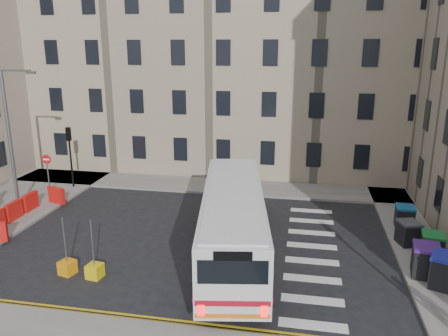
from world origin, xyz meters
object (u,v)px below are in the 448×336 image
(bus, at_px, (233,219))
(wheelie_bin_a, at_px, (445,271))
(bollard_yellow, at_px, (67,267))
(streetlamp, at_px, (10,139))
(wheelie_bin_c, at_px, (432,246))
(wheelie_bin_e, at_px, (405,217))
(bollard_chevron, at_px, (95,271))
(wheelie_bin_d, at_px, (408,233))
(wheelie_bin_b, at_px, (425,260))

(bus, relative_size, wheelie_bin_a, 7.67)
(bollard_yellow, bearing_deg, bus, 23.81)
(bus, distance_m, wheelie_bin_a, 8.91)
(streetlamp, relative_size, wheelie_bin_c, 6.74)
(bus, distance_m, wheelie_bin_e, 9.66)
(bollard_chevron, bearing_deg, wheelie_bin_c, 16.18)
(bus, height_order, wheelie_bin_c, bus)
(streetlamp, bearing_deg, wheelie_bin_d, -2.17)
(wheelie_bin_b, xyz_separation_m, wheelie_bin_d, (-0.04, 3.05, -0.09))
(wheelie_bin_b, bearing_deg, bollard_yellow, -161.95)
(wheelie_bin_b, height_order, wheelie_bin_d, wheelie_bin_b)
(streetlamp, xyz_separation_m, bollard_chevron, (8.00, -6.34, -4.04))
(streetlamp, xyz_separation_m, bollard_yellow, (6.71, -6.27, -4.04))
(wheelie_bin_d, xyz_separation_m, bollard_chevron, (-13.54, -5.53, -0.43))
(streetlamp, xyz_separation_m, wheelie_bin_e, (21.79, 1.30, -3.59))
(wheelie_bin_a, relative_size, wheelie_bin_c, 1.28)
(streetlamp, distance_m, wheelie_bin_d, 21.86)
(streetlamp, height_order, wheelie_bin_e, streetlamp)
(bus, distance_m, bollard_chevron, 6.35)
(bus, bearing_deg, bollard_yellow, -165.56)
(wheelie_bin_e, bearing_deg, bollard_chevron, -148.53)
(bollard_yellow, xyz_separation_m, bollard_chevron, (1.29, -0.07, 0.00))
(wheelie_bin_c, xyz_separation_m, bollard_yellow, (-15.57, -4.07, -0.45))
(wheelie_bin_c, bearing_deg, bus, -164.35)
(wheelie_bin_a, xyz_separation_m, wheelie_bin_e, (-0.34, 5.97, -0.09))
(wheelie_bin_d, relative_size, wheelie_bin_e, 1.07)
(bollard_chevron, bearing_deg, wheelie_bin_e, 29.01)
(wheelie_bin_a, bearing_deg, bus, -165.31)
(wheelie_bin_a, relative_size, wheelie_bin_d, 1.23)
(wheelie_bin_b, bearing_deg, wheelie_bin_c, 76.20)
(wheelie_bin_a, distance_m, bollard_yellow, 15.51)
(wheelie_bin_c, bearing_deg, bollard_yellow, -156.92)
(streetlamp, bearing_deg, wheelie_bin_c, -5.64)
(wheelie_bin_e, bearing_deg, wheelie_bin_d, -94.17)
(streetlamp, relative_size, bollard_yellow, 13.57)
(wheelie_bin_d, bearing_deg, bus, -179.22)
(bus, bearing_deg, wheelie_bin_d, 7.72)
(bus, distance_m, bollard_yellow, 7.45)
(wheelie_bin_c, distance_m, wheelie_bin_e, 3.54)
(streetlamp, relative_size, wheelie_bin_d, 6.48)
(bus, bearing_deg, wheelie_bin_c, -2.16)
(bus, bearing_deg, wheelie_bin_a, -18.10)
(streetlamp, xyz_separation_m, wheelie_bin_c, (22.27, -2.20, -3.58))
(wheelie_bin_a, bearing_deg, streetlamp, -168.50)
(streetlamp, distance_m, wheelie_bin_a, 22.88)
(wheelie_bin_b, height_order, wheelie_bin_c, wheelie_bin_b)
(wheelie_bin_a, xyz_separation_m, wheelie_bin_d, (-0.58, 3.85, -0.10))
(wheelie_bin_b, relative_size, wheelie_bin_d, 1.08)
(wheelie_bin_c, height_order, wheelie_bin_e, wheelie_bin_c)
(wheelie_bin_d, bearing_deg, wheelie_bin_c, -78.49)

